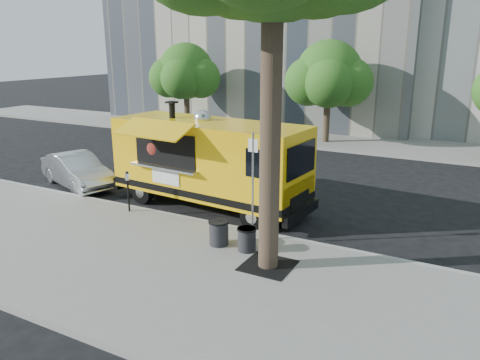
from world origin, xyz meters
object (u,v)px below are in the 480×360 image
(trash_bin_left, at_px, (219,232))
(far_tree_a, at_px, (186,71))
(food_truck, at_px, (208,161))
(sign_post, at_px, (253,181))
(trash_bin_right, at_px, (247,239))
(sedan, at_px, (77,170))
(far_tree_b, at_px, (329,74))
(parking_meter, at_px, (128,186))

(trash_bin_left, bearing_deg, far_tree_a, 126.81)
(far_tree_a, height_order, food_truck, far_tree_a)
(sign_post, xyz_separation_m, food_truck, (-2.73, 2.12, -0.22))
(trash_bin_right, bearing_deg, sedan, 163.96)
(far_tree_b, distance_m, parking_meter, 14.48)
(far_tree_b, distance_m, trash_bin_right, 15.56)
(sign_post, distance_m, parking_meter, 4.64)
(far_tree_a, distance_m, sign_post, 18.14)
(trash_bin_left, bearing_deg, far_tree_b, 97.23)
(sign_post, relative_size, sedan, 0.77)
(sign_post, bearing_deg, parking_meter, 177.48)
(far_tree_b, bearing_deg, trash_bin_right, -79.63)
(far_tree_a, relative_size, far_tree_b, 0.97)
(far_tree_b, distance_m, sign_post, 14.61)
(sedan, bearing_deg, trash_bin_left, -88.19)
(far_tree_a, distance_m, trash_bin_right, 18.98)
(far_tree_a, distance_m, parking_meter, 15.59)
(sign_post, relative_size, parking_meter, 2.25)
(trash_bin_left, height_order, trash_bin_right, trash_bin_left)
(trash_bin_right, bearing_deg, parking_meter, 169.25)
(sign_post, bearing_deg, food_truck, 142.09)
(far_tree_a, xyz_separation_m, far_tree_b, (9.00, 0.40, 0.06))
(trash_bin_right, bearing_deg, trash_bin_left, -179.30)
(far_tree_a, height_order, trash_bin_right, far_tree_a)
(sedan, xyz_separation_m, trash_bin_left, (7.87, -2.51, -0.14))
(parking_meter, bearing_deg, sign_post, -2.52)
(far_tree_b, xyz_separation_m, sedan, (-5.98, -12.45, -3.19))
(sign_post, relative_size, trash_bin_left, 4.48)
(far_tree_a, distance_m, far_tree_b, 9.01)
(parking_meter, bearing_deg, far_tree_b, 81.90)
(far_tree_a, relative_size, sign_post, 1.79)
(far_tree_b, height_order, sedan, far_tree_b)
(sign_post, bearing_deg, trash_bin_right, -75.22)
(parking_meter, height_order, trash_bin_left, parking_meter)
(far_tree_b, xyz_separation_m, parking_meter, (-2.00, -14.05, -2.85))
(far_tree_b, bearing_deg, sedan, -115.65)
(far_tree_b, bearing_deg, sign_post, -79.85)
(food_truck, bearing_deg, sedan, -172.06)
(far_tree_b, relative_size, sign_post, 1.83)
(trash_bin_right, bearing_deg, far_tree_a, 128.89)
(far_tree_a, xyz_separation_m, parking_meter, (7.00, -13.65, -2.79))
(sign_post, xyz_separation_m, sedan, (-8.53, 1.80, -1.20))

